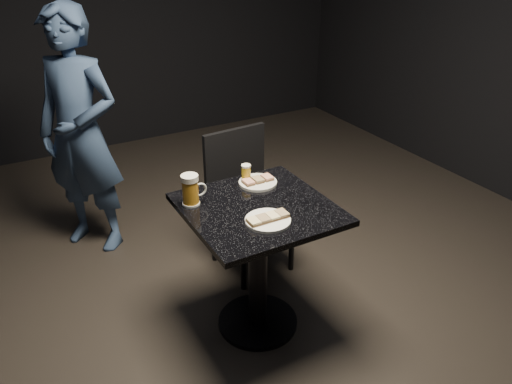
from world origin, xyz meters
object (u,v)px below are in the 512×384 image
Objects in this scene: plate_large at (268,221)px; chair at (246,192)px; beer_tumbler at (246,173)px; patron at (81,134)px; beer_mug at (191,190)px; table at (258,247)px; plate_small at (258,182)px.

chair is at bearing 69.91° from plate_large.
beer_tumbler is (0.11, 0.42, 0.04)m from plate_large.
chair is (0.81, -0.71, -0.30)m from patron.
beer_tumbler is (0.35, 0.09, -0.03)m from beer_mug.
patron is 1.12m from chair.
table is 4.75× the size of beer_mug.
plate_small is 0.45m from chair.
table is at bearing -18.02° from patron.
plate_small is at bearing 5.23° from beer_mug.
table is at bearing -119.05° from plate_small.
plate_large is at bearing -110.09° from chair.
plate_large is 0.43m from beer_tumbler.
plate_large is 0.40m from plate_small.
beer_mug is 0.18× the size of chair.
plate_large is at bearing -53.52° from beer_mug.
chair is (0.11, 0.36, -0.26)m from plate_small.
beer_mug reaches higher than chair.
beer_mug reaches higher than beer_tumbler.
plate_large is 0.29m from table.
plate_large is 0.81m from chair.
plate_large is 2.19× the size of beer_tumbler.
table is 7.65× the size of beer_tumbler.
beer_tumbler is 0.45m from chair.
beer_mug is at bearing -174.77° from plate_small.
plate_small is 1.30× the size of beer_mug.
plate_small is 0.27× the size of table.
chair reaches higher than plate_large.
table is at bearing -106.13° from beer_tumbler.
beer_mug is 0.37m from beer_tumbler.
beer_tumbler is at bearing -9.44° from patron.
beer_tumbler is at bearing 128.41° from plate_small.
beer_tumbler is at bearing 73.87° from table.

